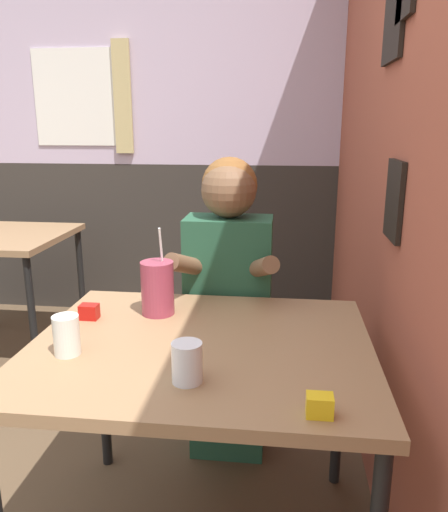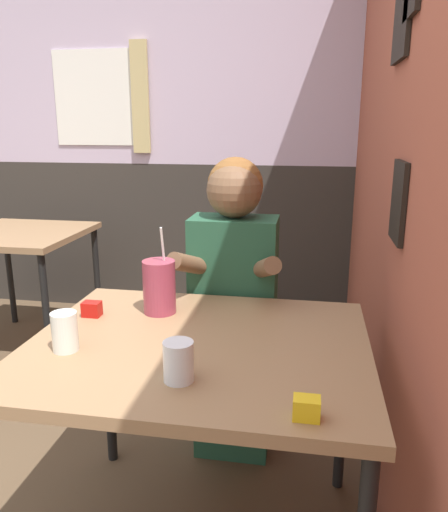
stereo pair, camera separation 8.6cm
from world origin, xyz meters
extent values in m
cube|color=#9E4C38|center=(1.39, 1.21, 1.35)|extent=(0.06, 4.43, 2.70)
cube|color=black|center=(1.35, 0.87, 1.71)|extent=(0.02, 0.29, 0.25)
cube|color=black|center=(1.35, 0.62, 1.14)|extent=(0.02, 0.20, 0.26)
cube|color=silver|center=(0.00, 2.46, 1.90)|extent=(5.72, 0.06, 1.60)
cube|color=#332D28|center=(0.00, 2.46, 0.55)|extent=(5.72, 0.06, 1.10)
cube|color=white|center=(-0.46, 2.42, 1.55)|extent=(0.58, 0.01, 0.64)
cube|color=tan|center=(-0.11, 2.41, 1.55)|extent=(0.12, 0.02, 0.74)
cube|color=#93704C|center=(0.76, 0.31, 0.73)|extent=(1.01, 0.84, 0.04)
cylinder|color=black|center=(0.30, 0.69, 0.35)|extent=(0.04, 0.04, 0.71)
cylinder|color=black|center=(1.23, 0.69, 0.35)|extent=(0.04, 0.04, 0.71)
cube|color=#93704C|center=(-0.65, 1.67, 0.73)|extent=(0.73, 0.75, 0.04)
cylinder|color=black|center=(-0.33, 1.33, 0.35)|extent=(0.04, 0.04, 0.71)
cylinder|color=black|center=(-0.98, 2.00, 0.35)|extent=(0.04, 0.04, 0.71)
cylinder|color=black|center=(-0.33, 2.00, 0.35)|extent=(0.04, 0.04, 0.71)
cube|color=#235138|center=(0.79, 0.86, 0.23)|extent=(0.31, 0.20, 0.46)
cube|color=#235138|center=(0.79, 0.86, 0.74)|extent=(0.34, 0.20, 0.56)
sphere|color=brown|center=(0.79, 0.88, 1.15)|extent=(0.22, 0.22, 0.22)
sphere|color=brown|center=(0.79, 0.86, 1.13)|extent=(0.21, 0.21, 0.21)
cylinder|color=brown|center=(0.65, 0.72, 0.87)|extent=(0.14, 0.27, 0.15)
cylinder|color=brown|center=(0.92, 0.72, 0.87)|extent=(0.14, 0.27, 0.15)
cylinder|color=#99384C|center=(0.58, 0.53, 0.84)|extent=(0.11, 0.11, 0.18)
cylinder|color=white|center=(0.60, 0.53, 0.98)|extent=(0.01, 0.04, 0.14)
cylinder|color=silver|center=(0.77, 0.08, 0.80)|extent=(0.08, 0.08, 0.11)
cylinder|color=silver|center=(0.40, 0.19, 0.80)|extent=(0.07, 0.07, 0.11)
cube|color=#B7140F|center=(0.36, 0.45, 0.77)|extent=(0.06, 0.04, 0.05)
cube|color=yellow|center=(1.09, -0.04, 0.77)|extent=(0.06, 0.04, 0.05)
camera|label=1|loc=(0.99, -1.04, 1.38)|focal=35.00mm
camera|label=2|loc=(1.08, -1.03, 1.38)|focal=35.00mm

